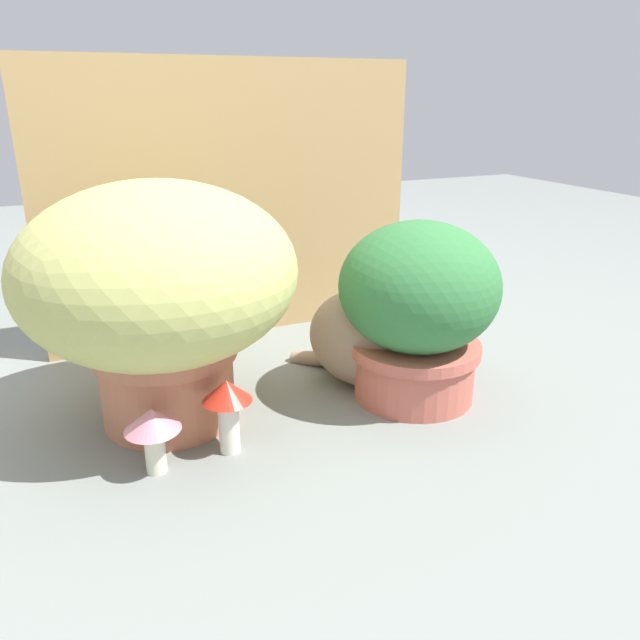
{
  "coord_description": "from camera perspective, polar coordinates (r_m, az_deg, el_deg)",
  "views": [
    {
      "loc": [
        -0.42,
        -0.99,
        0.62
      ],
      "look_at": [
        0.06,
        0.1,
        0.18
      ],
      "focal_mm": 34.59,
      "sensor_mm": 36.0,
      "label": 1
    }
  ],
  "objects": [
    {
      "name": "cat",
      "position": [
        1.35,
        4.86,
        -1.4
      ],
      "size": [
        0.3,
        0.36,
        0.32
      ],
      "color": "gray",
      "rests_on": "ground"
    },
    {
      "name": "mushroom_ornament_red",
      "position": [
        1.12,
        -8.54,
        -7.51
      ],
      "size": [
        0.09,
        0.09,
        0.14
      ],
      "color": "silver",
      "rests_on": "ground"
    },
    {
      "name": "leafy_planter",
      "position": [
        1.29,
        9.04,
        1.19
      ],
      "size": [
        0.33,
        0.33,
        0.38
      ],
      "color": "#C16251",
      "rests_on": "ground"
    },
    {
      "name": "grass_planter",
      "position": [
        1.19,
        -14.67,
        3.07
      ],
      "size": [
        0.52,
        0.52,
        0.48
      ],
      "color": "#BD7151",
      "rests_on": "ground"
    },
    {
      "name": "cardboard_backdrop",
      "position": [
        1.62,
        -7.99,
        10.61
      ],
      "size": [
        0.98,
        0.03,
        0.7
      ],
      "primitive_type": "cube",
      "color": "tan",
      "rests_on": "ground"
    },
    {
      "name": "ground_plane",
      "position": [
        1.24,
        -0.93,
        -9.7
      ],
      "size": [
        6.0,
        6.0,
        0.0
      ],
      "primitive_type": "plane",
      "color": "gray"
    },
    {
      "name": "mushroom_ornament_pink",
      "position": [
        1.09,
        -15.23,
        -9.48
      ],
      "size": [
        0.1,
        0.1,
        0.12
      ],
      "color": "beige",
      "rests_on": "ground"
    }
  ]
}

